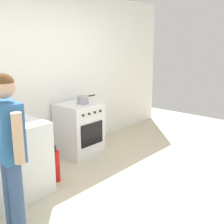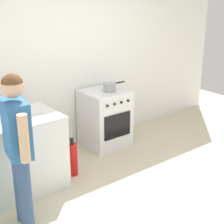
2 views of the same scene
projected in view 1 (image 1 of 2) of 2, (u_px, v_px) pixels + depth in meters
ground_plane at (146, 194)px, 3.43m from camera, size 8.00×8.00×0.00m
back_wall at (44, 75)px, 4.36m from camera, size 6.00×0.10×2.60m
oven_left at (79, 129)px, 4.59m from camera, size 0.62×0.62×0.85m
pot at (83, 100)px, 4.46m from camera, size 0.37×0.19×0.12m
knife_carving at (12, 123)px, 3.21m from camera, size 0.33×0.11×0.01m
person at (9, 144)px, 2.53m from camera, size 0.25×0.56×1.55m
fire_extinguisher at (55, 166)px, 3.70m from camera, size 0.13×0.13×0.50m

